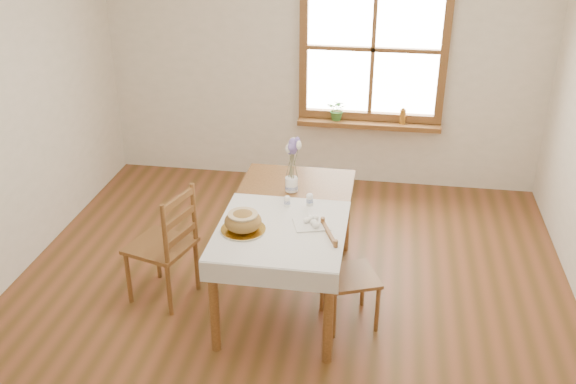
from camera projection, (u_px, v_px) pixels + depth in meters
name	position (u px, v px, depth m)	size (l,w,h in m)	color
ground	(282.00, 316.00, 4.86)	(5.00, 5.00, 0.00)	brown
room_walls	(280.00, 100.00, 4.09)	(4.60, 5.10, 2.65)	white
window	(373.00, 49.00, 6.32)	(1.46, 0.08, 1.46)	brown
window_sill	(368.00, 124.00, 6.60)	(1.46, 0.20, 0.05)	brown
dining_table	(288.00, 220.00, 4.82)	(0.90, 1.60, 0.75)	brown
table_linen	(281.00, 229.00, 4.52)	(0.91, 0.99, 0.01)	silver
chair_left	(160.00, 244.00, 4.89)	(0.44, 0.46, 0.94)	brown
chair_right	(350.00, 275.00, 4.63)	(0.38, 0.40, 0.81)	brown
bread_plate	(243.00, 230.00, 4.49)	(0.31, 0.31, 0.02)	white
bread_loaf	(243.00, 220.00, 4.45)	(0.26, 0.26, 0.14)	olive
egg_napkin	(311.00, 224.00, 4.56)	(0.25, 0.21, 0.01)	silver
eggs	(312.00, 221.00, 4.55)	(0.19, 0.17, 0.04)	white
salt_shaker	(287.00, 201.00, 4.80)	(0.05, 0.05, 0.09)	white
pepper_shaker	(310.00, 199.00, 4.81)	(0.05, 0.05, 0.10)	white
flower_vase	(291.00, 185.00, 5.04)	(0.10, 0.10, 0.11)	white
lavender_bouquet	(292.00, 159.00, 4.94)	(0.18, 0.18, 0.34)	#665495
potted_plant	(338.00, 112.00, 6.59)	(0.20, 0.22, 0.17)	#3A6F2C
amber_bottle	(403.00, 116.00, 6.50)	(0.06, 0.06, 0.17)	#A4661E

